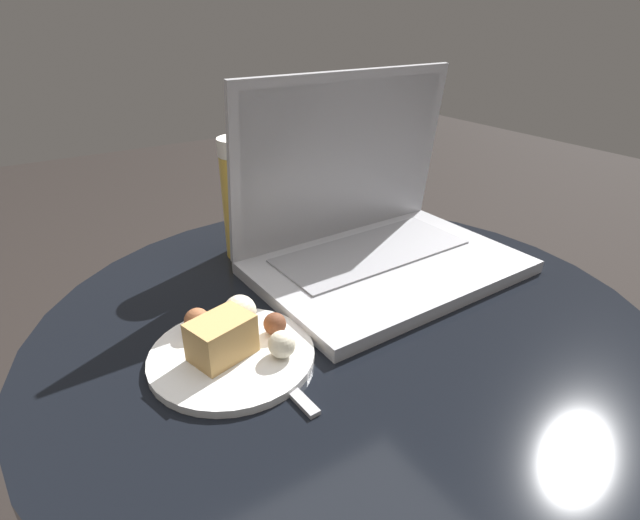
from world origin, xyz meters
TOP-DOWN VIEW (x-y plane):
  - table at (0.00, 0.00)m, footprint 0.75×0.75m
  - laptop at (0.12, 0.10)m, footprint 0.38×0.27m
  - beer_glass at (-0.02, 0.23)m, footprint 0.07×0.07m
  - snack_plate at (-0.15, 0.01)m, footprint 0.18×0.18m
  - fork at (-0.13, -0.02)m, footprint 0.03×0.18m

SIDE VIEW (x-z plane):
  - table at x=0.00m, z-range 0.11..0.59m
  - fork at x=-0.13m, z-range 0.48..0.49m
  - snack_plate at x=-0.15m, z-range 0.47..0.53m
  - laptop at x=0.12m, z-range 0.40..0.67m
  - beer_glass at x=-0.02m, z-range 0.48..0.66m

